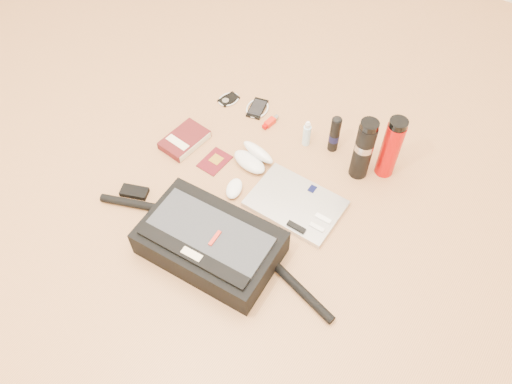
{
  "coord_description": "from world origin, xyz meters",
  "views": [
    {
      "loc": [
        0.71,
        -0.92,
        1.63
      ],
      "look_at": [
        0.05,
        0.04,
        0.06
      ],
      "focal_mm": 35.0,
      "sensor_mm": 36.0,
      "label": 1
    }
  ],
  "objects_px": {
    "book": "(185,140)",
    "laptop": "(296,204)",
    "thermos_red": "(391,148)",
    "thermos_black": "(364,149)",
    "messenger_bag": "(209,242)"
  },
  "relations": [
    {
      "from": "book",
      "to": "laptop",
      "type": "bearing_deg",
      "value": 3.74
    },
    {
      "from": "messenger_bag",
      "to": "laptop",
      "type": "distance_m",
      "value": 0.39
    },
    {
      "from": "thermos_black",
      "to": "thermos_red",
      "type": "distance_m",
      "value": 0.11
    },
    {
      "from": "laptop",
      "to": "thermos_black",
      "type": "xyz_separation_m",
      "value": [
        0.12,
        0.29,
        0.14
      ]
    },
    {
      "from": "thermos_red",
      "to": "book",
      "type": "bearing_deg",
      "value": -156.13
    },
    {
      "from": "laptop",
      "to": "thermos_red",
      "type": "relative_size",
      "value": 1.21
    },
    {
      "from": "book",
      "to": "thermos_black",
      "type": "height_order",
      "value": "thermos_black"
    },
    {
      "from": "laptop",
      "to": "thermos_red",
      "type": "height_order",
      "value": "thermos_red"
    },
    {
      "from": "laptop",
      "to": "thermos_black",
      "type": "distance_m",
      "value": 0.34
    },
    {
      "from": "laptop",
      "to": "thermos_black",
      "type": "height_order",
      "value": "thermos_black"
    },
    {
      "from": "laptop",
      "to": "thermos_red",
      "type": "bearing_deg",
      "value": 59.55
    },
    {
      "from": "laptop",
      "to": "thermos_black",
      "type": "bearing_deg",
      "value": 66.57
    },
    {
      "from": "thermos_red",
      "to": "thermos_black",
      "type": "bearing_deg",
      "value": -140.69
    },
    {
      "from": "messenger_bag",
      "to": "thermos_black",
      "type": "xyz_separation_m",
      "value": [
        0.28,
        0.65,
        0.08
      ]
    },
    {
      "from": "book",
      "to": "thermos_black",
      "type": "bearing_deg",
      "value": 26.55
    }
  ]
}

